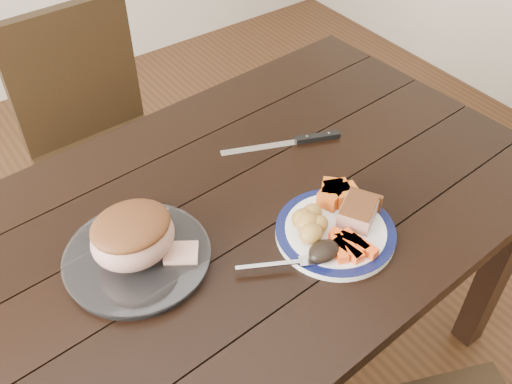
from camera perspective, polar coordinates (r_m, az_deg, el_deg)
ground at (r=1.91m, az=-2.43°, el=-18.45°), size 4.00×4.00×0.00m
dining_table at (r=1.37m, az=-3.23°, el=-5.25°), size 1.66×1.01×0.75m
chair_far at (r=1.96m, az=-15.37°, el=5.38°), size 0.43×0.44×0.93m
dinner_plate at (r=1.26m, az=7.92°, el=-4.03°), size 0.26×0.26×0.02m
plate_rim at (r=1.26m, az=7.96°, el=-3.77°), size 0.26×0.26×0.02m
serving_platter at (r=1.23m, az=-11.74°, el=-6.53°), size 0.30×0.30×0.02m
pork_slice at (r=1.27m, az=10.18°, el=-2.01°), size 0.11×0.11×0.04m
roasted_potatoes at (r=1.23m, az=5.38°, el=-3.09°), size 0.09×0.09×0.04m
carrot_batons at (r=1.21m, az=9.38°, el=-5.32°), size 0.08×0.11×0.02m
pumpkin_wedges at (r=1.31m, az=8.00°, el=-0.15°), size 0.10×0.09×0.04m
dark_mushroom at (r=1.19m, az=6.82°, el=-5.89°), size 0.07×0.05×0.03m
fork at (r=1.18m, az=2.92°, el=-7.17°), size 0.17×0.10×0.00m
roast_joint at (r=1.18m, az=-12.19°, el=-4.49°), size 0.17×0.15×0.11m
cut_slice at (r=1.20m, az=-7.48°, el=-6.12°), size 0.09×0.08×0.02m
carving_knife at (r=1.50m, az=4.75°, el=5.23°), size 0.30×0.14×0.01m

